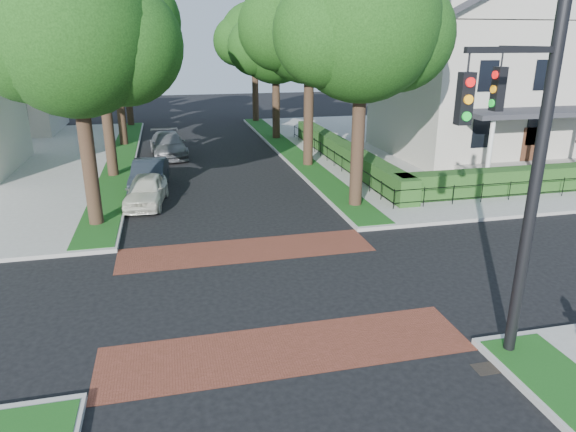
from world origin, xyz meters
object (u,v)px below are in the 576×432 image
at_px(parked_car_front, 146,190).
at_px(parked_car_rear, 168,145).
at_px(traffic_signal, 524,160).
at_px(parked_car_middle, 149,175).

xyz_separation_m(parked_car_front, parked_car_rear, (1.12, 10.33, 0.06)).
relative_size(traffic_signal, parked_car_rear, 1.54).
distance_m(parked_car_middle, parked_car_rear, 7.80).
distance_m(traffic_signal, parked_car_front, 16.83).
distance_m(traffic_signal, parked_car_middle, 18.98).
bearing_deg(traffic_signal, parked_car_front, 121.28).
height_order(parked_car_front, parked_car_middle, parked_car_middle).
xyz_separation_m(traffic_signal, parked_car_middle, (-8.39, 16.56, -3.97)).
height_order(parked_car_middle, parked_car_rear, parked_car_rear).
relative_size(traffic_signal, parked_car_front, 1.98).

